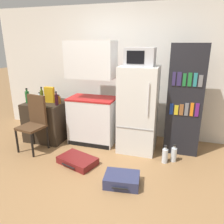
# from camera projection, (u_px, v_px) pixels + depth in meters

# --- Properties ---
(ground_plane) EXTENTS (24.00, 24.00, 0.00)m
(ground_plane) POSITION_uv_depth(u_px,v_px,m) (99.00, 189.00, 2.91)
(ground_plane) COLOR olive
(wall_back) EXTENTS (6.40, 0.10, 2.56)m
(wall_back) POSITION_uv_depth(u_px,v_px,m) (143.00, 73.00, 4.29)
(wall_back) COLOR white
(wall_back) RESTS_ON ground_plane
(side_table) EXTENTS (0.75, 0.71, 0.76)m
(side_table) POSITION_uv_depth(u_px,v_px,m) (48.00, 120.00, 4.36)
(side_table) COLOR #2D2319
(side_table) RESTS_ON ground_plane
(kitchen_hutch) EXTENTS (0.87, 0.53, 1.89)m
(kitchen_hutch) POSITION_uv_depth(u_px,v_px,m) (92.00, 98.00, 4.04)
(kitchen_hutch) COLOR white
(kitchen_hutch) RESTS_ON ground_plane
(refrigerator) EXTENTS (0.64, 0.63, 1.50)m
(refrigerator) POSITION_uv_depth(u_px,v_px,m) (138.00, 110.00, 3.79)
(refrigerator) COLOR silver
(refrigerator) RESTS_ON ground_plane
(microwave) EXTENTS (0.47, 0.37, 0.29)m
(microwave) POSITION_uv_depth(u_px,v_px,m) (140.00, 57.00, 3.52)
(microwave) COLOR #B7B7BC
(microwave) RESTS_ON refrigerator
(bookshelf) EXTENTS (0.57, 0.34, 1.86)m
(bookshelf) POSITION_uv_depth(u_px,v_px,m) (185.00, 101.00, 3.65)
(bookshelf) COLOR black
(bookshelf) RESTS_ON ground_plane
(bottle_clear_short) EXTENTS (0.07, 0.07, 0.19)m
(bottle_clear_short) POSITION_uv_depth(u_px,v_px,m) (40.00, 98.00, 4.24)
(bottle_clear_short) COLOR silver
(bottle_clear_short) RESTS_ON side_table
(bottle_milk_white) EXTENTS (0.07, 0.07, 0.14)m
(bottle_milk_white) POSITION_uv_depth(u_px,v_px,m) (33.00, 101.00, 4.05)
(bottle_milk_white) COLOR white
(bottle_milk_white) RESTS_ON side_table
(bottle_green_tall) EXTENTS (0.08, 0.08, 0.28)m
(bottle_green_tall) POSITION_uv_depth(u_px,v_px,m) (27.00, 97.00, 4.15)
(bottle_green_tall) COLOR #1E6028
(bottle_green_tall) RESTS_ON side_table
(bottle_wine_dark) EXTENTS (0.06, 0.06, 0.26)m
(bottle_wine_dark) POSITION_uv_depth(u_px,v_px,m) (57.00, 99.00, 3.99)
(bottle_wine_dark) COLOR black
(bottle_wine_dark) RESTS_ON side_table
(bottle_amber_beer) EXTENTS (0.08, 0.08, 0.17)m
(bottle_amber_beer) POSITION_uv_depth(u_px,v_px,m) (59.00, 100.00, 4.11)
(bottle_amber_beer) COLOR brown
(bottle_amber_beer) RESTS_ON side_table
(bottle_olive_oil) EXTENTS (0.06, 0.06, 0.30)m
(bottle_olive_oil) POSITION_uv_depth(u_px,v_px,m) (42.00, 96.00, 4.17)
(bottle_olive_oil) COLOR #566619
(bottle_olive_oil) RESTS_ON side_table
(bowl) EXTENTS (0.13, 0.13, 0.04)m
(bowl) POSITION_uv_depth(u_px,v_px,m) (47.00, 99.00, 4.35)
(bowl) COLOR silver
(bowl) RESTS_ON side_table
(cereal_box) EXTENTS (0.19, 0.07, 0.30)m
(cereal_box) POSITION_uv_depth(u_px,v_px,m) (50.00, 95.00, 4.16)
(cereal_box) COLOR gold
(cereal_box) RESTS_ON side_table
(chair) EXTENTS (0.46, 0.47, 0.99)m
(chair) POSITION_uv_depth(u_px,v_px,m) (35.00, 119.00, 3.86)
(chair) COLOR black
(chair) RESTS_ON ground_plane
(suitcase_large_flat) EXTENTS (0.68, 0.54, 0.11)m
(suitcase_large_flat) POSITION_uv_depth(u_px,v_px,m) (78.00, 160.00, 3.50)
(suitcase_large_flat) COLOR maroon
(suitcase_large_flat) RESTS_ON ground_plane
(suitcase_small_flat) EXTENTS (0.51, 0.41, 0.15)m
(suitcase_small_flat) POSITION_uv_depth(u_px,v_px,m) (122.00, 180.00, 2.97)
(suitcase_small_flat) COLOR navy
(suitcase_small_flat) RESTS_ON ground_plane
(water_bottle_front) EXTENTS (0.09, 0.09, 0.30)m
(water_bottle_front) POSITION_uv_depth(u_px,v_px,m) (174.00, 154.00, 3.55)
(water_bottle_front) COLOR silver
(water_bottle_front) RESTS_ON ground_plane
(water_bottle_middle) EXTENTS (0.09, 0.09, 0.30)m
(water_bottle_middle) POSITION_uv_depth(u_px,v_px,m) (165.00, 155.00, 3.51)
(water_bottle_middle) COLOR silver
(water_bottle_middle) RESTS_ON ground_plane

